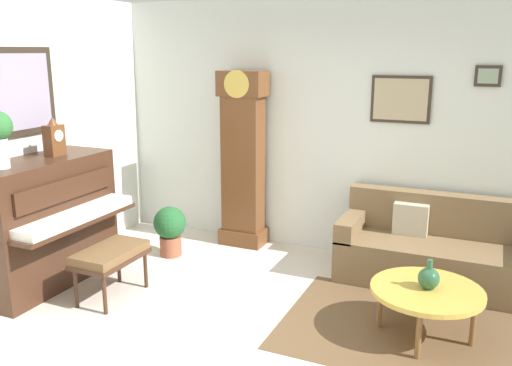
{
  "coord_description": "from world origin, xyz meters",
  "views": [
    {
      "loc": [
        1.66,
        -3.31,
        2.24
      ],
      "look_at": [
        -0.32,
        1.11,
        1.04
      ],
      "focal_mm": 37.64,
      "sensor_mm": 36.0,
      "label": 1
    }
  ],
  "objects_px": {
    "piano": "(45,222)",
    "potted_plant": "(170,228)",
    "couch": "(438,251)",
    "grandfather_clock": "(243,164)",
    "piano_bench": "(111,256)",
    "mantel_clock": "(54,138)",
    "coffee_table": "(427,292)",
    "green_jug": "(429,278)"
  },
  "relations": [
    {
      "from": "piano_bench",
      "to": "green_jug",
      "type": "height_order",
      "value": "green_jug"
    },
    {
      "from": "potted_plant",
      "to": "green_jug",
      "type": "bearing_deg",
      "value": -13.11
    },
    {
      "from": "piano",
      "to": "coffee_table",
      "type": "distance_m",
      "value": 3.56
    },
    {
      "from": "piano_bench",
      "to": "couch",
      "type": "distance_m",
      "value": 3.15
    },
    {
      "from": "couch",
      "to": "mantel_clock",
      "type": "distance_m",
      "value": 3.91
    },
    {
      "from": "piano_bench",
      "to": "couch",
      "type": "height_order",
      "value": "couch"
    },
    {
      "from": "mantel_clock",
      "to": "potted_plant",
      "type": "relative_size",
      "value": 0.68
    },
    {
      "from": "potted_plant",
      "to": "grandfather_clock",
      "type": "bearing_deg",
      "value": 49.84
    },
    {
      "from": "piano_bench",
      "to": "piano",
      "type": "bearing_deg",
      "value": 178.56
    },
    {
      "from": "couch",
      "to": "coffee_table",
      "type": "relative_size",
      "value": 2.16
    },
    {
      "from": "piano",
      "to": "grandfather_clock",
      "type": "xyz_separation_m",
      "value": [
        1.28,
        1.78,
        0.34
      ]
    },
    {
      "from": "piano",
      "to": "potted_plant",
      "type": "relative_size",
      "value": 2.57
    },
    {
      "from": "couch",
      "to": "green_jug",
      "type": "xyz_separation_m",
      "value": [
        0.03,
        -1.15,
        0.19
      ]
    },
    {
      "from": "couch",
      "to": "grandfather_clock",
      "type": "bearing_deg",
      "value": 174.99
    },
    {
      "from": "grandfather_clock",
      "to": "piano",
      "type": "bearing_deg",
      "value": -125.72
    },
    {
      "from": "coffee_table",
      "to": "mantel_clock",
      "type": "xyz_separation_m",
      "value": [
        -3.52,
        -0.22,
        1.03
      ]
    },
    {
      "from": "grandfather_clock",
      "to": "potted_plant",
      "type": "relative_size",
      "value": 3.62
    },
    {
      "from": "piano_bench",
      "to": "coffee_table",
      "type": "distance_m",
      "value": 2.78
    },
    {
      "from": "potted_plant",
      "to": "coffee_table",
      "type": "bearing_deg",
      "value": -13.22
    },
    {
      "from": "couch",
      "to": "coffee_table",
      "type": "bearing_deg",
      "value": -88.68
    },
    {
      "from": "piano",
      "to": "mantel_clock",
      "type": "xyz_separation_m",
      "value": [
        0.0,
        0.21,
        0.78
      ]
    },
    {
      "from": "mantel_clock",
      "to": "potted_plant",
      "type": "distance_m",
      "value": 1.57
    },
    {
      "from": "grandfather_clock",
      "to": "mantel_clock",
      "type": "relative_size",
      "value": 5.34
    },
    {
      "from": "couch",
      "to": "piano",
      "type": "bearing_deg",
      "value": -155.62
    },
    {
      "from": "green_jug",
      "to": "coffee_table",
      "type": "bearing_deg",
      "value": -144.07
    },
    {
      "from": "piano_bench",
      "to": "potted_plant",
      "type": "bearing_deg",
      "value": 94.34
    },
    {
      "from": "couch",
      "to": "green_jug",
      "type": "height_order",
      "value": "couch"
    },
    {
      "from": "mantel_clock",
      "to": "grandfather_clock",
      "type": "bearing_deg",
      "value": 50.87
    },
    {
      "from": "piano",
      "to": "grandfather_clock",
      "type": "height_order",
      "value": "grandfather_clock"
    },
    {
      "from": "couch",
      "to": "potted_plant",
      "type": "height_order",
      "value": "couch"
    },
    {
      "from": "piano",
      "to": "grandfather_clock",
      "type": "relative_size",
      "value": 0.71
    },
    {
      "from": "piano",
      "to": "couch",
      "type": "height_order",
      "value": "piano"
    },
    {
      "from": "green_jug",
      "to": "potted_plant",
      "type": "xyz_separation_m",
      "value": [
        -2.83,
        0.66,
        -0.18
      ]
    },
    {
      "from": "piano_bench",
      "to": "grandfather_clock",
      "type": "relative_size",
      "value": 0.34
    },
    {
      "from": "piano",
      "to": "potted_plant",
      "type": "xyz_separation_m",
      "value": [
        0.7,
        1.09,
        -0.3
      ]
    },
    {
      "from": "piano",
      "to": "piano_bench",
      "type": "height_order",
      "value": "piano"
    },
    {
      "from": "piano_bench",
      "to": "mantel_clock",
      "type": "xyz_separation_m",
      "value": [
        -0.78,
        0.23,
        1.0
      ]
    },
    {
      "from": "grandfather_clock",
      "to": "potted_plant",
      "type": "xyz_separation_m",
      "value": [
        -0.58,
        -0.69,
        -0.64
      ]
    },
    {
      "from": "piano_bench",
      "to": "grandfather_clock",
      "type": "height_order",
      "value": "grandfather_clock"
    },
    {
      "from": "green_jug",
      "to": "potted_plant",
      "type": "distance_m",
      "value": 2.91
    },
    {
      "from": "potted_plant",
      "to": "couch",
      "type": "bearing_deg",
      "value": 9.97
    },
    {
      "from": "piano_bench",
      "to": "coffee_table",
      "type": "height_order",
      "value": "piano_bench"
    }
  ]
}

